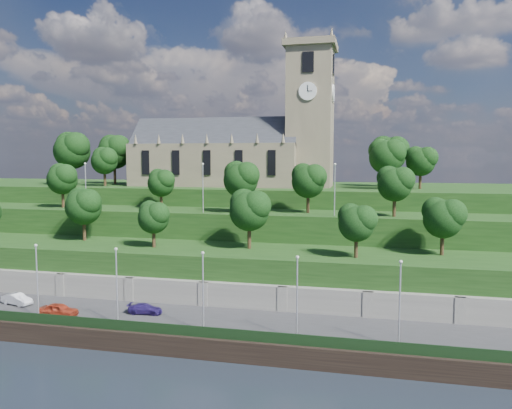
% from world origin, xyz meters
% --- Properties ---
extents(ground, '(320.00, 320.00, 0.00)m').
position_xyz_m(ground, '(0.00, 0.00, 0.00)').
color(ground, black).
rests_on(ground, ground).
extents(promenade, '(160.00, 12.00, 2.00)m').
position_xyz_m(promenade, '(0.00, 6.00, 1.00)').
color(promenade, '#2D2D30').
rests_on(promenade, ground).
extents(quay_wall, '(160.00, 0.50, 2.20)m').
position_xyz_m(quay_wall, '(0.00, -0.05, 1.10)').
color(quay_wall, black).
rests_on(quay_wall, ground).
extents(fence, '(160.00, 0.10, 1.20)m').
position_xyz_m(fence, '(0.00, 0.60, 2.60)').
color(fence, black).
rests_on(fence, promenade).
extents(retaining_wall, '(160.00, 2.10, 5.00)m').
position_xyz_m(retaining_wall, '(0.00, 11.97, 2.50)').
color(retaining_wall, slate).
rests_on(retaining_wall, ground).
extents(embankment_lower, '(160.00, 12.00, 8.00)m').
position_xyz_m(embankment_lower, '(0.00, 18.00, 4.00)').
color(embankment_lower, '#173712').
rests_on(embankment_lower, ground).
extents(embankment_upper, '(160.00, 10.00, 12.00)m').
position_xyz_m(embankment_upper, '(0.00, 29.00, 6.00)').
color(embankment_upper, '#173712').
rests_on(embankment_upper, ground).
extents(hilltop, '(160.00, 32.00, 15.00)m').
position_xyz_m(hilltop, '(0.00, 50.00, 7.50)').
color(hilltop, '#173712').
rests_on(hilltop, ground).
extents(church, '(38.60, 12.35, 27.60)m').
position_xyz_m(church, '(0.79, 45.98, 22.52)').
color(church, '#6C614C').
rests_on(church, hilltop).
extents(trees_lower, '(69.94, 8.97, 8.17)m').
position_xyz_m(trees_lower, '(2.70, 18.36, 13.06)').
color(trees_lower, black).
rests_on(trees_lower, embankment_lower).
extents(trees_upper, '(59.43, 7.87, 7.93)m').
position_xyz_m(trees_upper, '(3.73, 28.07, 17.06)').
color(trees_upper, black).
rests_on(trees_upper, embankment_upper).
extents(trees_hilltop, '(72.69, 15.68, 10.57)m').
position_xyz_m(trees_hilltop, '(-4.61, 44.90, 21.43)').
color(trees_hilltop, black).
rests_on(trees_hilltop, hilltop).
extents(lamp_posts_promenade, '(60.36, 0.36, 8.63)m').
position_xyz_m(lamp_posts_promenade, '(-2.00, 2.50, 6.93)').
color(lamp_posts_promenade, '#B2B2B7').
rests_on(lamp_posts_promenade, promenade).
extents(lamp_posts_upper, '(40.36, 0.36, 7.63)m').
position_xyz_m(lamp_posts_upper, '(-0.00, 26.00, 16.42)').
color(lamp_posts_upper, '#B2B2B7').
rests_on(lamp_posts_upper, embankment_upper).
extents(car_left, '(4.49, 1.97, 1.51)m').
position_xyz_m(car_left, '(-10.04, 3.54, 2.75)').
color(car_left, '#A0301A').
rests_on(car_left, promenade).
extents(car_middle, '(4.43, 2.43, 1.39)m').
position_xyz_m(car_middle, '(-18.02, 6.47, 2.69)').
color(car_middle, silver).
rests_on(car_middle, promenade).
extents(car_right, '(4.19, 1.99, 1.18)m').
position_xyz_m(car_right, '(-0.68, 6.66, 2.59)').
color(car_right, '#241854').
rests_on(car_right, promenade).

